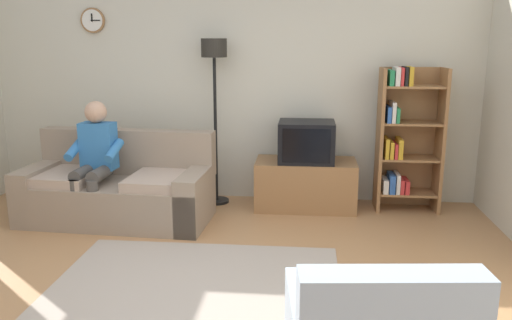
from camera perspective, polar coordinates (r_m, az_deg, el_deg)
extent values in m
plane|color=#B27F51|center=(3.89, -8.11, -15.26)|extent=(12.00, 12.00, 0.00)
cube|color=beige|center=(6.06, -2.62, 8.50)|extent=(6.20, 0.12, 2.70)
cylinder|color=olive|center=(6.38, -17.54, 14.45)|extent=(0.28, 0.03, 0.28)
cylinder|color=white|center=(6.37, -17.59, 14.45)|extent=(0.24, 0.01, 0.24)
cube|color=black|center=(6.36, -17.63, 14.72)|extent=(0.02, 0.01, 0.09)
cube|color=black|center=(6.35, -17.27, 14.48)|extent=(0.11, 0.01, 0.01)
cube|color=gray|center=(5.55, -15.07, -4.41)|extent=(1.94, 0.94, 0.42)
cube|color=gray|center=(5.75, -13.91, 0.92)|extent=(1.91, 0.30, 0.48)
cube|color=gray|center=(5.25, -6.66, -4.23)|extent=(0.27, 0.85, 0.56)
cube|color=gray|center=(5.91, -22.61, -3.20)|extent=(0.27, 0.85, 0.56)
cube|color=tan|center=(5.25, -10.44, -2.20)|extent=(0.64, 0.71, 0.10)
cube|color=tan|center=(5.65, -20.08, -1.70)|extent=(0.64, 0.71, 0.10)
cube|color=olive|center=(5.78, 5.46, -2.68)|extent=(1.10, 0.56, 0.54)
cube|color=black|center=(6.03, 5.48, -1.76)|extent=(1.10, 0.04, 0.03)
cube|color=black|center=(5.65, 5.57, 2.04)|extent=(0.60, 0.48, 0.44)
cube|color=black|center=(5.41, 5.57, 1.55)|extent=(0.50, 0.01, 0.36)
cube|color=olive|center=(5.77, 13.43, 2.15)|extent=(0.04, 0.36, 1.55)
cube|color=olive|center=(5.90, 19.60, 1.97)|extent=(0.04, 0.36, 1.55)
cube|color=olive|center=(5.99, 16.25, 2.38)|extent=(0.64, 0.02, 1.55)
cube|color=olive|center=(5.96, 16.19, -3.42)|extent=(0.60, 0.34, 0.02)
cube|color=silver|center=(5.88, 13.95, -2.64)|extent=(0.05, 0.28, 0.15)
cube|color=#2D59A5|center=(5.88, 14.62, -2.41)|extent=(0.06, 0.28, 0.20)
cube|color=silver|center=(5.89, 15.21, -2.38)|extent=(0.04, 0.28, 0.21)
cube|color=red|center=(5.90, 15.62, -2.64)|extent=(0.04, 0.28, 0.16)
cube|color=red|center=(5.91, 16.13, -2.69)|extent=(0.05, 0.28, 0.15)
cube|color=olive|center=(5.86, 16.43, 0.21)|extent=(0.60, 0.34, 0.02)
cube|color=gold|center=(5.78, 14.10, 1.38)|extent=(0.04, 0.28, 0.22)
cube|color=gold|center=(5.79, 14.57, 1.19)|extent=(0.04, 0.28, 0.18)
cube|color=red|center=(5.80, 15.01, 1.09)|extent=(0.03, 0.28, 0.16)
cube|color=gold|center=(5.80, 15.46, 1.31)|extent=(0.05, 0.28, 0.21)
cube|color=olive|center=(5.79, 16.67, 3.95)|extent=(0.60, 0.34, 0.02)
cube|color=#2D59A5|center=(5.72, 14.31, 4.94)|extent=(0.04, 0.28, 0.17)
cube|color=silver|center=(5.72, 14.79, 5.17)|extent=(0.04, 0.28, 0.22)
cube|color=#267F4C|center=(5.73, 15.20, 4.86)|extent=(0.03, 0.28, 0.16)
cube|color=olive|center=(5.75, 16.93, 7.76)|extent=(0.60, 0.34, 0.02)
cube|color=#267F4C|center=(5.68, 14.56, 8.78)|extent=(0.05, 0.28, 0.16)
cube|color=silver|center=(5.69, 15.17, 8.90)|extent=(0.05, 0.28, 0.19)
cube|color=red|center=(5.69, 15.62, 8.87)|extent=(0.03, 0.28, 0.19)
cube|color=black|center=(5.70, 16.05, 8.88)|extent=(0.03, 0.28, 0.19)
cube|color=gold|center=(5.71, 16.52, 8.86)|extent=(0.04, 0.28, 0.20)
cylinder|color=black|center=(6.04, -4.34, -4.49)|extent=(0.28, 0.28, 0.03)
cylinder|color=black|center=(5.84, -4.48, 3.35)|extent=(0.04, 0.04, 1.70)
cylinder|color=black|center=(5.75, -4.65, 12.21)|extent=(0.28, 0.28, 0.20)
cube|color=#AD9E8E|center=(4.07, -6.73, -13.77)|extent=(2.20, 1.70, 0.01)
cube|color=#3372B2|center=(5.52, -16.94, 1.49)|extent=(0.35, 0.22, 0.48)
sphere|color=tan|center=(5.45, -17.23, 5.08)|extent=(0.22, 0.22, 0.22)
cylinder|color=#4C4742|center=(5.36, -16.77, -1.45)|extent=(0.15, 0.39, 0.13)
cylinder|color=#4C4742|center=(5.44, -18.48, -1.37)|extent=(0.15, 0.39, 0.13)
cylinder|color=#4C4742|center=(5.28, -17.44, -4.91)|extent=(0.12, 0.12, 0.52)
cylinder|color=#4C4742|center=(5.36, -19.18, -4.77)|extent=(0.12, 0.12, 0.52)
cylinder|color=#3372B2|center=(5.34, -15.35, 1.01)|extent=(0.11, 0.34, 0.20)
cylinder|color=#3372B2|center=(5.53, -19.34, 1.13)|extent=(0.11, 0.34, 0.20)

